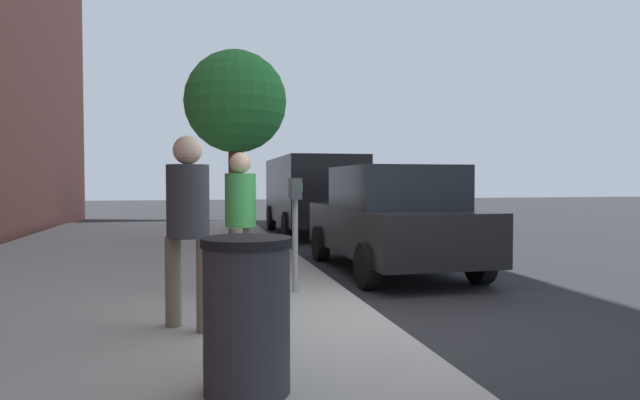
# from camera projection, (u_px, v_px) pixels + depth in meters

# --- Properties ---
(ground_plane) EXTENTS (80.00, 80.00, 0.00)m
(ground_plane) POSITION_uv_depth(u_px,v_px,m) (381.00, 328.00, 5.64)
(ground_plane) COLOR #232326
(ground_plane) RESTS_ON ground
(sidewalk_slab) EXTENTS (28.00, 6.00, 0.15)m
(sidewalk_slab) POSITION_uv_depth(u_px,v_px,m) (68.00, 340.00, 4.97)
(sidewalk_slab) COLOR gray
(sidewalk_slab) RESTS_ON ground_plane
(parking_meter) EXTENTS (0.36, 0.12, 1.41)m
(parking_meter) POSITION_uv_depth(u_px,v_px,m) (295.00, 210.00, 6.72)
(parking_meter) COLOR gray
(parking_meter) RESTS_ON sidewalk_slab
(pedestrian_at_meter) EXTENTS (0.50, 0.38, 1.72)m
(pedestrian_at_meter) POSITION_uv_depth(u_px,v_px,m) (241.00, 211.00, 6.63)
(pedestrian_at_meter) COLOR #726656
(pedestrian_at_meter) RESTS_ON sidewalk_slab
(pedestrian_bystander) EXTENTS (0.41, 0.44, 1.79)m
(pedestrian_bystander) POSITION_uv_depth(u_px,v_px,m) (188.00, 215.00, 5.03)
(pedestrian_bystander) COLOR #726656
(pedestrian_bystander) RESTS_ON sidewalk_slab
(parked_sedan_near) EXTENTS (4.42, 2.00, 1.77)m
(parked_sedan_near) POSITION_uv_depth(u_px,v_px,m) (391.00, 218.00, 9.18)
(parked_sedan_near) COLOR black
(parked_sedan_near) RESTS_ON ground_plane
(parked_van_far) EXTENTS (5.23, 2.17, 2.18)m
(parked_van_far) POSITION_uv_depth(u_px,v_px,m) (311.00, 190.00, 15.53)
(parked_van_far) COLOR black
(parked_van_far) RESTS_ON ground_plane
(street_tree) EXTENTS (2.17, 2.17, 4.15)m
(street_tree) POSITION_uv_depth(u_px,v_px,m) (236.00, 104.00, 11.61)
(street_tree) COLOR brown
(street_tree) RESTS_ON sidewalk_slab
(trash_bin) EXTENTS (0.59, 0.59, 1.01)m
(trash_bin) POSITION_uv_depth(u_px,v_px,m) (247.00, 315.00, 3.53)
(trash_bin) COLOR #2D2D33
(trash_bin) RESTS_ON sidewalk_slab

